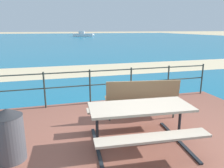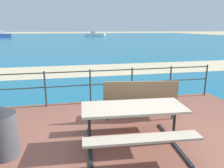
# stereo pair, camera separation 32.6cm
# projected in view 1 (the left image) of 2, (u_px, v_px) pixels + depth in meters

# --- Properties ---
(ground_plane) EXTENTS (240.00, 240.00, 0.00)m
(ground_plane) POSITION_uv_depth(u_px,v_px,m) (146.00, 148.00, 3.88)
(ground_plane) COLOR tan
(patio_paving) EXTENTS (6.40, 5.20, 0.06)m
(patio_paving) POSITION_uv_depth(u_px,v_px,m) (146.00, 146.00, 3.87)
(patio_paving) COLOR brown
(patio_paving) RESTS_ON ground
(sea_water) EXTENTS (90.00, 90.00, 0.01)m
(sea_water) POSITION_uv_depth(u_px,v_px,m) (59.00, 39.00, 41.19)
(sea_water) COLOR #196B8E
(sea_water) RESTS_ON ground
(beach_strip) EXTENTS (54.01, 3.38, 0.01)m
(beach_strip) POSITION_uv_depth(u_px,v_px,m) (84.00, 70.00, 10.92)
(beach_strip) COLOR beige
(beach_strip) RESTS_ON ground
(picnic_table) EXTENTS (1.84, 1.61, 0.74)m
(picnic_table) POSITION_uv_depth(u_px,v_px,m) (140.00, 115.00, 3.71)
(picnic_table) COLOR tan
(picnic_table) RESTS_ON patio_paving
(park_bench) EXTENTS (1.69, 0.67, 0.91)m
(park_bench) POSITION_uv_depth(u_px,v_px,m) (142.00, 95.00, 4.89)
(park_bench) COLOR #8C704C
(park_bench) RESTS_ON patio_paving
(railing_fence) EXTENTS (5.94, 0.04, 0.95)m
(railing_fence) POSITION_uv_depth(u_px,v_px,m) (111.00, 81.00, 5.97)
(railing_fence) COLOR #2D3833
(railing_fence) RESTS_ON patio_paving
(trash_bin) EXTENTS (0.45, 0.45, 0.86)m
(trash_bin) POSITION_uv_depth(u_px,v_px,m) (9.00, 135.00, 3.32)
(trash_bin) COLOR #4C4C51
(trash_bin) RESTS_ON patio_paving
(boat_mid) EXTENTS (5.39, 2.58, 1.35)m
(boat_mid) POSITION_uv_depth(u_px,v_px,m) (83.00, 35.00, 53.34)
(boat_mid) COLOR silver
(boat_mid) RESTS_ON sea_water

